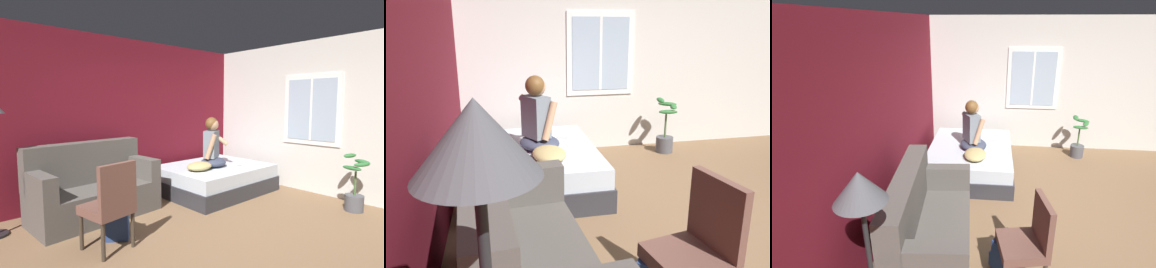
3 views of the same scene
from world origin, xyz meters
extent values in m
plane|color=brown|center=(0.00, 0.00, 0.00)|extent=(40.00, 40.00, 0.00)
cube|color=maroon|center=(0.00, 2.58, 1.35)|extent=(10.66, 0.16, 2.70)
cube|color=silver|center=(2.91, 0.00, 1.35)|extent=(0.16, 6.39, 2.70)
cube|color=white|center=(2.82, 0.40, 1.49)|extent=(0.02, 1.04, 1.24)
cube|color=#9EB2C6|center=(2.80, 0.40, 1.49)|extent=(0.01, 0.88, 1.08)
cube|color=white|center=(2.80, 0.40, 1.49)|extent=(0.01, 0.04, 1.08)
cube|color=#2D2D33|center=(1.57, 1.57, 0.13)|extent=(1.91, 1.50, 0.26)
cube|color=silver|center=(1.57, 1.57, 0.37)|extent=(1.86, 1.45, 0.22)
cube|color=#514C47|center=(-0.57, 1.80, 0.22)|extent=(1.76, 0.93, 0.44)
cube|color=#514C47|center=(-0.59, 2.10, 0.74)|extent=(1.71, 0.37, 0.60)
cube|color=#514C47|center=(-1.33, 1.74, 0.60)|extent=(0.24, 0.81, 0.32)
cube|color=#514C47|center=(0.19, 1.87, 0.60)|extent=(0.24, 0.81, 0.32)
cylinder|color=#382D23|center=(-0.72, 1.07, 0.20)|extent=(0.04, 0.04, 0.40)
cylinder|color=#382D23|center=(-1.11, 1.01, 0.20)|extent=(0.04, 0.04, 0.40)
cylinder|color=#382D23|center=(-0.65, 0.69, 0.20)|extent=(0.04, 0.04, 0.40)
cylinder|color=#382D23|center=(-1.04, 0.62, 0.20)|extent=(0.04, 0.04, 0.40)
cube|color=brown|center=(-0.88, 0.85, 0.45)|extent=(0.53, 0.53, 0.10)
cube|color=brown|center=(-0.84, 0.65, 0.74)|extent=(0.46, 0.14, 0.48)
ellipsoid|color=#383D51|center=(1.48, 1.51, 0.56)|extent=(0.67, 0.63, 0.16)
cube|color=slate|center=(1.46, 1.54, 0.88)|extent=(0.39, 0.33, 0.48)
cylinder|color=tan|center=(1.31, 1.41, 0.86)|extent=(0.17, 0.22, 0.44)
cylinder|color=tan|center=(1.65, 1.55, 0.98)|extent=(0.25, 0.37, 0.29)
sphere|color=tan|center=(1.47, 1.53, 1.23)|extent=(0.21, 0.21, 0.21)
ellipsoid|color=brown|center=(1.46, 1.54, 1.24)|extent=(0.30, 0.30, 0.23)
cube|color=navy|center=(-0.70, 0.99, 0.20)|extent=(0.35, 0.32, 0.40)
cube|color=navy|center=(-0.64, 1.08, 0.11)|extent=(0.22, 0.18, 0.18)
torus|color=black|center=(-0.70, 0.99, 0.42)|extent=(0.08, 0.06, 0.09)
ellipsoid|color=tan|center=(1.08, 1.45, 0.55)|extent=(0.51, 0.41, 0.14)
cube|color=#B7B7BC|center=(1.85, 1.18, 0.48)|extent=(0.10, 0.16, 0.01)
cylinder|color=#4C4C51|center=(2.38, -0.53, 0.12)|extent=(0.26, 0.26, 0.24)
cylinder|color=#426033|center=(2.38, -0.53, 0.42)|extent=(0.03, 0.03, 0.36)
ellipsoid|color=#2D6B33|center=(2.28, -0.51, 0.66)|extent=(0.15, 0.29, 0.06)
ellipsoid|color=#2D6B33|center=(2.47, -0.58, 0.74)|extent=(0.22, 0.29, 0.06)
ellipsoid|color=#2D6B33|center=(2.40, -0.43, 0.82)|extent=(0.29, 0.15, 0.06)
ellipsoid|color=#2D6B33|center=(2.34, -0.62, 0.72)|extent=(0.30, 0.21, 0.06)
camera|label=1|loc=(-2.30, -2.13, 1.60)|focal=28.00mm
camera|label=2|loc=(-2.74, 1.97, 1.87)|focal=35.00mm
camera|label=3|loc=(-3.37, 1.18, 2.61)|focal=28.00mm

